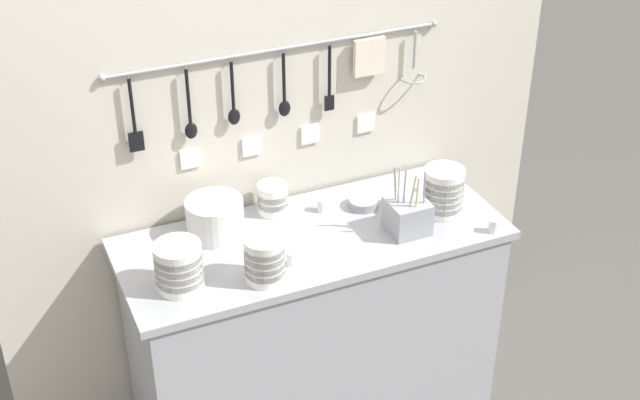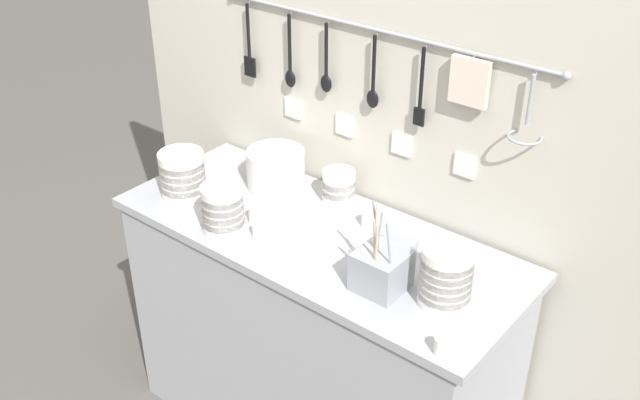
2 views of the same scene
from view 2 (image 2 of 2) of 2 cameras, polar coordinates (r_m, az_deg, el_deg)
counter at (r=2.64m, az=-0.19°, el=-10.64°), size 1.36×0.55×0.89m
back_wall at (r=2.54m, az=4.22°, el=1.82°), size 2.16×0.11×1.92m
bowl_stack_wide_centre at (r=2.51m, az=1.43°, el=1.05°), size 0.11×0.11×0.11m
bowl_stack_short_front at (r=2.36m, az=-7.42°, el=-0.66°), size 0.13×0.13×0.16m
bowl_stack_nested_right at (r=2.06m, az=9.57°, el=-5.74°), size 0.15×0.15×0.18m
bowl_stack_tall_left at (r=2.57m, az=-10.44°, el=1.92°), size 0.15×0.15×0.16m
plate_stack at (r=2.60m, az=-3.39°, el=2.40°), size 0.20×0.20×0.13m
steel_mixing_bowl at (r=2.31m, az=6.12°, el=-3.25°), size 0.11×0.11×0.03m
cutlery_caddy at (r=2.11m, az=4.69°, el=-5.32°), size 0.14×0.14×0.26m
cup_back_right at (r=2.43m, az=-5.06°, el=-1.07°), size 0.04×0.04×0.05m
cup_by_caddy at (r=2.34m, az=-4.73°, el=-2.29°), size 0.04×0.04×0.05m
cup_beside_plates at (r=2.39m, az=3.60°, el=-1.48°), size 0.04×0.04×0.05m
cup_mid_row at (r=1.93m, az=9.21°, el=-10.92°), size 0.04×0.04×0.05m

